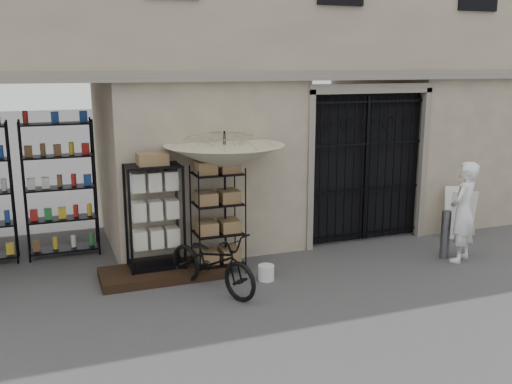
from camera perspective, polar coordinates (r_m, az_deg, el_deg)
name	(u,v)px	position (r m, az deg, el deg)	size (l,w,h in m)	color
ground	(336,291)	(9.05, 8.01, -9.81)	(80.00, 80.00, 0.00)	#232326
main_building	(248,11)	(12.07, -0.83, 17.68)	(14.00, 4.00, 9.00)	tan
shop_recess	(19,183)	(10.30, -22.58, 0.82)	(3.00, 1.70, 3.00)	black
shop_shelving	(18,192)	(10.84, -22.67, 0.01)	(2.70, 0.50, 2.50)	black
iron_gate	(362,166)	(11.38, 10.53, 2.62)	(2.50, 0.21, 3.00)	black
step_platform	(162,273)	(9.62, -9.36, -7.98)	(2.00, 0.90, 0.15)	black
display_cabinet	(155,222)	(9.47, -10.06, -2.96)	(0.96, 0.73, 1.86)	black
wire_rack	(218,221)	(9.56, -3.83, -2.90)	(0.94, 0.82, 1.80)	black
market_umbrella	(224,151)	(9.42, -3.17, 4.15)	(2.07, 2.09, 2.85)	black
white_bucket	(266,273)	(9.36, 1.02, -8.07)	(0.26, 0.26, 0.25)	silver
bicycle	(213,290)	(9.02, -4.36, -9.79)	(0.63, 0.96, 1.82)	black
steel_bollard	(445,235)	(10.84, 18.41, -4.06)	(0.16, 0.16, 0.88)	#595B5D
shopkeeper	(459,260)	(10.94, 19.65, -6.44)	(0.65, 1.80, 0.43)	white
easel_sign	(460,214)	(12.07, 19.69, -2.06)	(0.66, 0.70, 1.02)	silver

